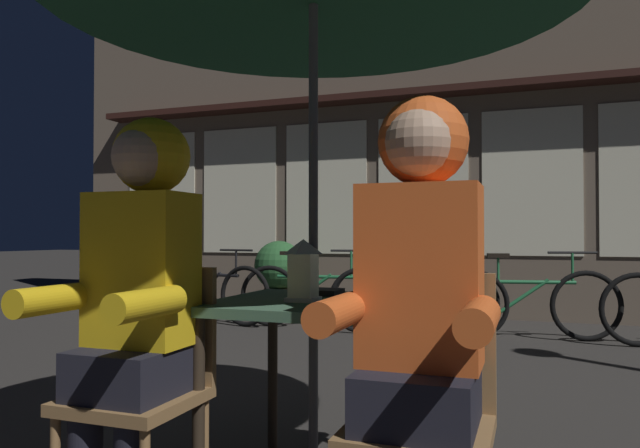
# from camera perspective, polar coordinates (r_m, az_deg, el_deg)

# --- Properties ---
(cafe_table) EXTENTS (0.72, 0.72, 0.74)m
(cafe_table) POSITION_cam_1_polar(r_m,az_deg,el_deg) (2.26, -0.65, -9.92)
(cafe_table) COLOR #42664C
(cafe_table) RESTS_ON ground_plane
(lantern) EXTENTS (0.11, 0.11, 0.23)m
(lantern) POSITION_cam_1_polar(r_m,az_deg,el_deg) (2.18, -1.64, -4.35)
(lantern) COLOR white
(lantern) RESTS_ON cafe_table
(chair_left) EXTENTS (0.40, 0.40, 0.87)m
(chair_left) POSITION_cam_1_polar(r_m,az_deg,el_deg) (2.19, -16.44, -14.11)
(chair_left) COLOR olive
(chair_left) RESTS_ON ground_plane
(chair_right) EXTENTS (0.40, 0.40, 0.87)m
(chair_right) POSITION_cam_1_polar(r_m,az_deg,el_deg) (1.82, 9.95, -16.88)
(chair_right) COLOR olive
(chair_right) RESTS_ON ground_plane
(person_left_hooded) EXTENTS (0.45, 0.56, 1.40)m
(person_left_hooded) POSITION_cam_1_polar(r_m,az_deg,el_deg) (2.10, -17.31, -4.84)
(person_left_hooded) COLOR black
(person_left_hooded) RESTS_ON ground_plane
(person_right_hooded) EXTENTS (0.45, 0.56, 1.40)m
(person_right_hooded) POSITION_cam_1_polar(r_m,az_deg,el_deg) (1.70, 9.58, -5.75)
(person_right_hooded) COLOR black
(person_right_hooded) RESTS_ON ground_plane
(shopfront_building) EXTENTS (10.00, 0.93, 6.20)m
(shopfront_building) POSITION_cam_1_polar(r_m,az_deg,el_deg) (7.88, 10.27, 14.37)
(shopfront_building) COLOR #6B5B4C
(shopfront_building) RESTS_ON ground_plane
(bicycle_nearest) EXTENTS (1.66, 0.34, 0.84)m
(bicycle_nearest) POSITION_cam_1_polar(r_m,az_deg,el_deg) (6.76, -10.79, -6.51)
(bicycle_nearest) COLOR black
(bicycle_nearest) RESTS_ON ground_plane
(bicycle_second) EXTENTS (1.67, 0.26, 0.84)m
(bicycle_second) POSITION_cam_1_polar(r_m,az_deg,el_deg) (6.30, -0.49, -6.93)
(bicycle_second) COLOR black
(bicycle_second) RESTS_ON ground_plane
(bicycle_third) EXTENTS (1.67, 0.33, 0.84)m
(bicycle_third) POSITION_cam_1_polar(r_m,az_deg,el_deg) (5.93, 8.90, -7.28)
(bicycle_third) COLOR black
(bicycle_third) RESTS_ON ground_plane
(bicycle_fourth) EXTENTS (1.65, 0.40, 0.84)m
(bicycle_fourth) POSITION_cam_1_polar(r_m,az_deg,el_deg) (5.92, 19.64, -7.24)
(bicycle_fourth) COLOR black
(bicycle_fourth) RESTS_ON ground_plane
(book) EXTENTS (0.20, 0.14, 0.02)m
(book) POSITION_cam_1_polar(r_m,az_deg,el_deg) (2.44, -0.31, -6.58)
(book) COLOR black
(book) RESTS_ON cafe_table
(potted_plant) EXTENTS (0.60, 0.60, 0.92)m
(potted_plant) POSITION_cam_1_polar(r_m,az_deg,el_deg) (7.20, -4.01, -4.63)
(potted_plant) COLOR brown
(potted_plant) RESTS_ON ground_plane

